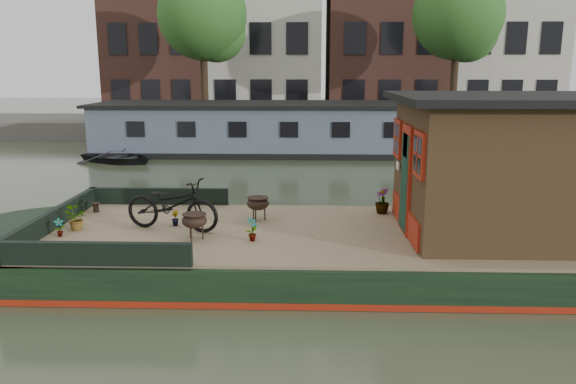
{
  "coord_description": "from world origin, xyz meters",
  "views": [
    {
      "loc": [
        -1.33,
        -9.72,
        3.5
      ],
      "look_at": [
        -1.67,
        0.5,
        1.25
      ],
      "focal_mm": 35.0,
      "sensor_mm": 36.0,
      "label": 1
    }
  ],
  "objects_px": {
    "dinghy": "(118,154)",
    "brazier_rear": "(258,209)",
    "brazier_front": "(195,227)",
    "cabin": "(509,164)",
    "bicycle": "(172,205)",
    "potted_plant_a": "(252,229)"
  },
  "relations": [
    {
      "from": "cabin",
      "to": "brazier_rear",
      "type": "height_order",
      "value": "cabin"
    },
    {
      "from": "bicycle",
      "to": "brazier_front",
      "type": "distance_m",
      "value": 0.81
    },
    {
      "from": "potted_plant_a",
      "to": "dinghy",
      "type": "relative_size",
      "value": 0.14
    },
    {
      "from": "brazier_rear",
      "to": "dinghy",
      "type": "xyz_separation_m",
      "value": [
        -6.3,
        10.65,
        -0.56
      ]
    },
    {
      "from": "dinghy",
      "to": "potted_plant_a",
      "type": "bearing_deg",
      "value": -126.86
    },
    {
      "from": "brazier_front",
      "to": "brazier_rear",
      "type": "height_order",
      "value": "brazier_front"
    },
    {
      "from": "bicycle",
      "to": "brazier_rear",
      "type": "bearing_deg",
      "value": -50.52
    },
    {
      "from": "cabin",
      "to": "brazier_rear",
      "type": "xyz_separation_m",
      "value": [
        -4.44,
        0.67,
        -1.0
      ]
    },
    {
      "from": "cabin",
      "to": "brazier_rear",
      "type": "relative_size",
      "value": 8.74
    },
    {
      "from": "bicycle",
      "to": "cabin",
      "type": "bearing_deg",
      "value": -75.32
    },
    {
      "from": "cabin",
      "to": "dinghy",
      "type": "relative_size",
      "value": 1.29
    },
    {
      "from": "potted_plant_a",
      "to": "brazier_rear",
      "type": "distance_m",
      "value": 1.33
    },
    {
      "from": "brazier_rear",
      "to": "dinghy",
      "type": "distance_m",
      "value": 12.39
    },
    {
      "from": "brazier_front",
      "to": "cabin",
      "type": "bearing_deg",
      "value": 6.42
    },
    {
      "from": "cabin",
      "to": "brazier_front",
      "type": "xyz_separation_m",
      "value": [
        -5.41,
        -0.61,
        -1.0
      ]
    },
    {
      "from": "potted_plant_a",
      "to": "brazier_front",
      "type": "relative_size",
      "value": 0.92
    },
    {
      "from": "bicycle",
      "to": "brazier_front",
      "type": "height_order",
      "value": "bicycle"
    },
    {
      "from": "cabin",
      "to": "dinghy",
      "type": "height_order",
      "value": "cabin"
    },
    {
      "from": "bicycle",
      "to": "potted_plant_a",
      "type": "bearing_deg",
      "value": -98.62
    },
    {
      "from": "dinghy",
      "to": "brazier_rear",
      "type": "bearing_deg",
      "value": -124.06
    },
    {
      "from": "potted_plant_a",
      "to": "bicycle",
      "type": "bearing_deg",
      "value": 156.94
    },
    {
      "from": "brazier_front",
      "to": "bicycle",
      "type": "bearing_deg",
      "value": 131.31
    }
  ]
}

